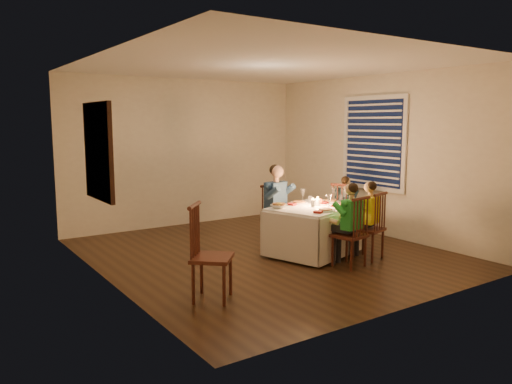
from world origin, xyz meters
TOP-DOWN VIEW (x-y plane):
  - ground at (0.00, 0.00)m, footprint 5.00×5.00m
  - wall_left at (-2.25, 0.00)m, footprint 0.02×5.00m
  - wall_right at (2.25, 0.00)m, footprint 0.02×5.00m
  - wall_back at (0.00, 2.50)m, footprint 4.50×0.02m
  - ceiling at (0.00, 0.00)m, footprint 5.00×5.00m
  - dining_table at (0.56, -0.39)m, footprint 1.52×1.28m
  - chair_adult at (0.38, 0.26)m, footprint 0.46×0.45m
  - chair_near_left at (0.50, -1.13)m, footprint 0.44×0.42m
  - chair_near_right at (0.98, -1.00)m, footprint 0.47×0.45m
  - chair_end at (1.44, -0.09)m, footprint 0.49×0.50m
  - chair_extra at (-1.54, -1.20)m, footprint 0.58×0.58m
  - adult at (0.38, 0.26)m, footprint 0.53×0.50m
  - child_green at (0.50, -1.13)m, footprint 0.42×0.39m
  - child_yellow at (0.98, -1.00)m, footprint 0.43×0.41m
  - child_teal at (1.44, -0.09)m, footprint 0.41×0.42m
  - setting_adult at (0.51, -0.09)m, footprint 0.32×0.32m
  - setting_green at (0.42, -0.75)m, footprint 0.32×0.32m
  - setting_yellow at (0.93, -0.54)m, footprint 0.32×0.32m
  - setting_teal at (0.99, -0.23)m, footprint 0.32×0.32m
  - candle_left at (0.50, -0.41)m, footprint 0.06×0.06m
  - candle_right at (0.61, -0.37)m, footprint 0.06×0.06m
  - squash at (0.02, -0.27)m, footprint 0.09×0.09m
  - orange_fruit at (0.74, -0.29)m, footprint 0.08×0.08m
  - serving_bowl at (0.04, -0.24)m, footprint 0.31×0.31m
  - wall_mirror at (-2.22, 0.30)m, footprint 0.06×0.95m
  - window_blinds at (2.21, 0.10)m, footprint 0.07×1.34m

SIDE VIEW (x-z plane):
  - ground at x=0.00m, z-range 0.00..0.00m
  - chair_adult at x=0.38m, z-range -0.46..0.46m
  - chair_near_left at x=0.50m, z-range -0.46..0.46m
  - chair_near_right at x=0.98m, z-range -0.46..0.46m
  - chair_end at x=1.44m, z-range -0.46..0.46m
  - chair_extra at x=-1.54m, z-range -0.51..0.51m
  - adult at x=0.38m, z-range -0.61..0.61m
  - child_green at x=0.50m, z-range -0.54..0.54m
  - child_yellow at x=0.98m, z-range -0.53..0.53m
  - child_teal at x=1.44m, z-range -0.51..0.51m
  - dining_table at x=0.56m, z-range 0.16..0.80m
  - setting_adult at x=0.51m, z-range 0.68..0.69m
  - setting_green at x=0.42m, z-range 0.68..0.69m
  - setting_yellow at x=0.93m, z-range 0.68..0.69m
  - setting_teal at x=0.99m, z-range 0.68..0.69m
  - serving_bowl at x=0.04m, z-range 0.68..0.73m
  - orange_fruit at x=0.74m, z-range 0.68..0.76m
  - squash at x=0.02m, z-range 0.68..0.77m
  - candle_left at x=0.50m, z-range 0.68..0.78m
  - candle_right at x=0.61m, z-range 0.68..0.78m
  - wall_left at x=-2.25m, z-range 0.00..2.60m
  - wall_right at x=2.25m, z-range 0.00..2.60m
  - wall_back at x=0.00m, z-range 0.00..2.60m
  - wall_mirror at x=-2.22m, z-range 0.92..2.08m
  - window_blinds at x=2.21m, z-range 0.73..2.27m
  - ceiling at x=0.00m, z-range 2.60..2.60m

